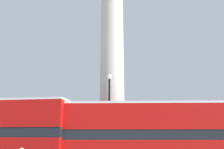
# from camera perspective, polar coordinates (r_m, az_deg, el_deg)

# --- Properties ---
(monument_column) EXTENTS (5.27, 5.27, 24.65)m
(monument_column) POSITION_cam_1_polar(r_m,az_deg,el_deg) (20.38, 0.00, 4.62)
(monument_column) COLOR beige
(monument_column) RESTS_ON ground_plane
(bus_b) EXTENTS (10.94, 2.82, 4.25)m
(bus_b) POSITION_cam_1_polar(r_m,az_deg,el_deg) (13.63, 5.40, -15.57)
(bus_b) COLOR #A80F0C
(bus_b) RESTS_ON ground_plane
(equestrian_statue) EXTENTS (3.80, 3.46, 5.89)m
(equestrian_statue) POSITION_cam_1_polar(r_m,az_deg,el_deg) (24.76, 25.03, -15.82)
(equestrian_statue) COLOR beige
(equestrian_statue) RESTS_ON ground_plane
(street_lamp) EXTENTS (0.36, 0.36, 6.63)m
(street_lamp) POSITION_cam_1_polar(r_m,az_deg,el_deg) (15.34, -0.73, -11.91)
(street_lamp) COLOR black
(street_lamp) RESTS_ON ground_plane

